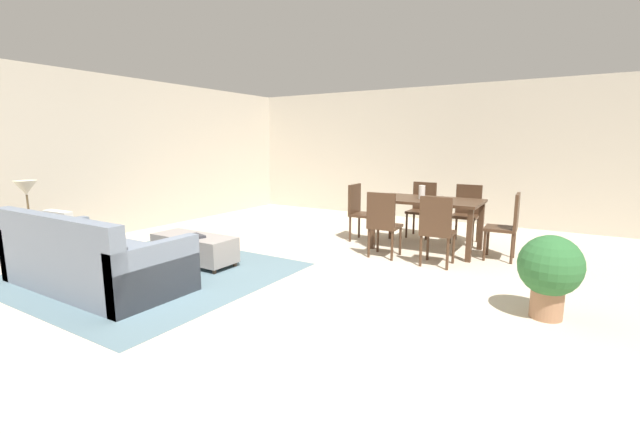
# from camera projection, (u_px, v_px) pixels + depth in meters

# --- Properties ---
(ground_plane) EXTENTS (10.80, 10.80, 0.00)m
(ground_plane) POSITION_uv_depth(u_px,v_px,m) (312.00, 291.00, 4.50)
(ground_plane) COLOR beige
(wall_back) EXTENTS (9.00, 0.12, 2.70)m
(wall_back) POSITION_uv_depth(u_px,v_px,m) (444.00, 154.00, 8.46)
(wall_back) COLOR #BCB2A0
(wall_back) RESTS_ON ground_plane
(wall_left) EXTENTS (0.12, 11.00, 2.70)m
(wall_left) POSITION_uv_depth(u_px,v_px,m) (102.00, 157.00, 7.00)
(wall_left) COLOR #BCB2A0
(wall_left) RESTS_ON ground_plane
(area_rug) EXTENTS (3.00, 2.80, 0.01)m
(area_rug) POSITION_uv_depth(u_px,v_px,m) (151.00, 273.00, 5.12)
(area_rug) COLOR slate
(area_rug) RESTS_ON ground_plane
(couch) EXTENTS (2.20, 1.00, 0.86)m
(couch) POSITION_uv_depth(u_px,v_px,m) (92.00, 262.00, 4.61)
(couch) COLOR slate
(couch) RESTS_ON ground_plane
(ottoman_table) EXTENTS (1.17, 0.46, 0.38)m
(ottoman_table) POSITION_uv_depth(u_px,v_px,m) (194.00, 247.00, 5.50)
(ottoman_table) COLOR gray
(ottoman_table) RESTS_ON ground_plane
(side_table) EXTENTS (0.40, 0.40, 0.59)m
(side_table) POSITION_uv_depth(u_px,v_px,m) (31.00, 231.00, 5.33)
(side_table) COLOR olive
(side_table) RESTS_ON ground_plane
(table_lamp) EXTENTS (0.26, 0.26, 0.53)m
(table_lamp) POSITION_uv_depth(u_px,v_px,m) (26.00, 190.00, 5.24)
(table_lamp) COLOR brown
(table_lamp) RESTS_ON side_table
(dining_table) EXTENTS (1.53, 0.89, 0.76)m
(dining_table) POSITION_uv_depth(u_px,v_px,m) (427.00, 206.00, 6.19)
(dining_table) COLOR #422B1C
(dining_table) RESTS_ON ground_plane
(dining_chair_near_left) EXTENTS (0.41, 0.41, 0.92)m
(dining_chair_near_left) POSITION_uv_depth(u_px,v_px,m) (383.00, 221.00, 5.75)
(dining_chair_near_left) COLOR #422B1C
(dining_chair_near_left) RESTS_ON ground_plane
(dining_chair_near_right) EXTENTS (0.41, 0.41, 0.92)m
(dining_chair_near_right) POSITION_uv_depth(u_px,v_px,m) (437.00, 227.00, 5.32)
(dining_chair_near_right) COLOR #422B1C
(dining_chair_near_right) RESTS_ON ground_plane
(dining_chair_far_left) EXTENTS (0.41, 0.41, 0.92)m
(dining_chair_far_left) POSITION_uv_depth(u_px,v_px,m) (422.00, 206.00, 7.09)
(dining_chair_far_left) COLOR #422B1C
(dining_chair_far_left) RESTS_ON ground_plane
(dining_chair_far_right) EXTENTS (0.41, 0.41, 0.92)m
(dining_chair_far_right) POSITION_uv_depth(u_px,v_px,m) (467.00, 210.00, 6.68)
(dining_chair_far_right) COLOR #422B1C
(dining_chair_far_right) RESTS_ON ground_plane
(dining_chair_head_east) EXTENTS (0.42, 0.42, 0.92)m
(dining_chair_head_east) POSITION_uv_depth(u_px,v_px,m) (508.00, 223.00, 5.62)
(dining_chair_head_east) COLOR #422B1C
(dining_chair_head_east) RESTS_ON ground_plane
(dining_chair_head_west) EXTENTS (0.41, 0.41, 0.92)m
(dining_chair_head_west) POSITION_uv_depth(u_px,v_px,m) (360.00, 209.00, 6.79)
(dining_chair_head_west) COLOR #422B1C
(dining_chair_head_west) RESTS_ON ground_plane
(vase_centerpiece) EXTENTS (0.09, 0.09, 0.20)m
(vase_centerpiece) POSITION_uv_depth(u_px,v_px,m) (422.00, 192.00, 6.17)
(vase_centerpiece) COLOR silver
(vase_centerpiece) RESTS_ON dining_table
(book_on_ottoman) EXTENTS (0.30, 0.26, 0.03)m
(book_on_ottoman) POSITION_uv_depth(u_px,v_px,m) (194.00, 236.00, 5.35)
(book_on_ottoman) COLOR #333338
(book_on_ottoman) RESTS_ON ottoman_table
(potted_plant) EXTENTS (0.55, 0.55, 0.77)m
(potted_plant) POSITION_uv_depth(u_px,v_px,m) (550.00, 270.00, 3.75)
(potted_plant) COLOR #996B4C
(potted_plant) RESTS_ON ground_plane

